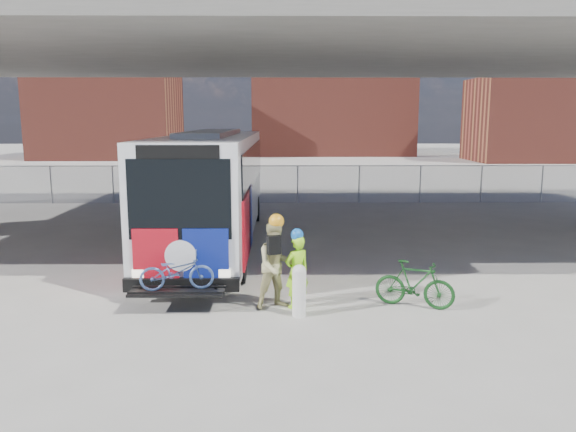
{
  "coord_description": "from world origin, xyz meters",
  "views": [
    {
      "loc": [
        0.21,
        -15.23,
        4.04
      ],
      "look_at": [
        0.37,
        -1.07,
        1.6
      ],
      "focal_mm": 35.0,
      "sensor_mm": 36.0,
      "label": 1
    }
  ],
  "objects_px": {
    "cyclist_hivis": "(297,270)",
    "cyclist_tan": "(277,264)",
    "bus": "(213,180)",
    "bike_parked": "(415,284)",
    "bollard": "(299,289)"
  },
  "relations": [
    {
      "from": "bollard",
      "to": "cyclist_tan",
      "type": "relative_size",
      "value": 0.53
    },
    {
      "from": "cyclist_tan",
      "to": "bike_parked",
      "type": "bearing_deg",
      "value": -20.93
    },
    {
      "from": "cyclist_tan",
      "to": "cyclist_hivis",
      "type": "bearing_deg",
      "value": -20.65
    },
    {
      "from": "bollard",
      "to": "cyclist_tan",
      "type": "xyz_separation_m",
      "value": [
        -0.47,
        0.54,
        0.39
      ]
    },
    {
      "from": "bollard",
      "to": "bike_parked",
      "type": "bearing_deg",
      "value": 12.08
    },
    {
      "from": "cyclist_hivis",
      "to": "bike_parked",
      "type": "relative_size",
      "value": 1.02
    },
    {
      "from": "bollard",
      "to": "bike_parked",
      "type": "xyz_separation_m",
      "value": [
        2.53,
        0.54,
        -0.07
      ]
    },
    {
      "from": "cyclist_hivis",
      "to": "cyclist_tan",
      "type": "relative_size",
      "value": 0.85
    },
    {
      "from": "bus",
      "to": "cyclist_hivis",
      "type": "relative_size",
      "value": 7.37
    },
    {
      "from": "bollard",
      "to": "cyclist_hivis",
      "type": "distance_m",
      "value": 0.6
    },
    {
      "from": "cyclist_hivis",
      "to": "cyclist_tan",
      "type": "xyz_separation_m",
      "value": [
        -0.44,
        -0.0,
        0.13
      ]
    },
    {
      "from": "bus",
      "to": "bike_parked",
      "type": "bearing_deg",
      "value": -51.19
    },
    {
      "from": "bus",
      "to": "bike_parked",
      "type": "height_order",
      "value": "bus"
    },
    {
      "from": "cyclist_tan",
      "to": "bike_parked",
      "type": "distance_m",
      "value": 3.03
    },
    {
      "from": "cyclist_hivis",
      "to": "bike_parked",
      "type": "distance_m",
      "value": 2.58
    }
  ]
}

